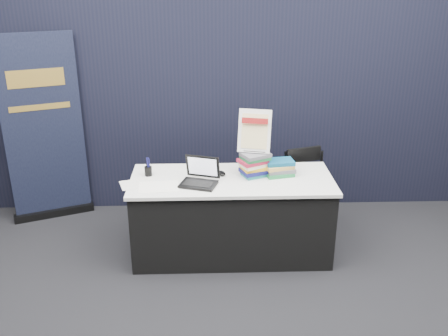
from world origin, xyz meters
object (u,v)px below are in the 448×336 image
book_stack_short (279,168)px  laptop (198,178)px  display_table (232,216)px  stacking_chair (305,188)px  info_sign (254,132)px  book_stack_tall (254,164)px  pullup_banner (45,140)px

book_stack_short → laptop: bearing=-166.1°
display_table → stacking_chair: bearing=27.2°
info_sign → book_stack_short: bearing=10.0°
book_stack_tall → info_sign: info_sign is taller
laptop → display_table: bearing=36.8°
display_table → book_stack_tall: 0.53m
stacking_chair → pullup_banner: bearing=153.1°
laptop → book_stack_tall: size_ratio=1.25×
stacking_chair → info_sign: bearing=-169.2°
book_stack_short → info_sign: bearing=176.9°
book_stack_short → stacking_chair: 0.55m
info_sign → stacking_chair: 0.92m
laptop → info_sign: (0.50, 0.19, 0.35)m
book_stack_tall → stacking_chair: size_ratio=0.33×
pullup_banner → info_sign: bearing=-40.8°
book_stack_tall → info_sign: 0.30m
pullup_banner → stacking_chair: pullup_banner is taller
laptop → book_stack_tall: (0.50, 0.16, 0.05)m
book_stack_short → stacking_chair: size_ratio=0.31×
laptop → info_sign: 0.64m
book_stack_tall → book_stack_short: (0.23, 0.02, -0.04)m
stacking_chair → display_table: bearing=-170.3°
info_sign → pullup_banner: bearing=173.8°
laptop → book_stack_tall: 0.52m
book_stack_tall → book_stack_short: bearing=4.5°
pullup_banner → display_table: bearing=-45.0°
book_stack_short → pullup_banner: bearing=162.3°
pullup_banner → laptop: bearing=-51.7°
stacking_chair → book_stack_short: bearing=-153.0°
laptop → book_stack_short: bearing=31.7°
laptop → book_stack_short: size_ratio=1.33×
laptop → pullup_banner: 1.82m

